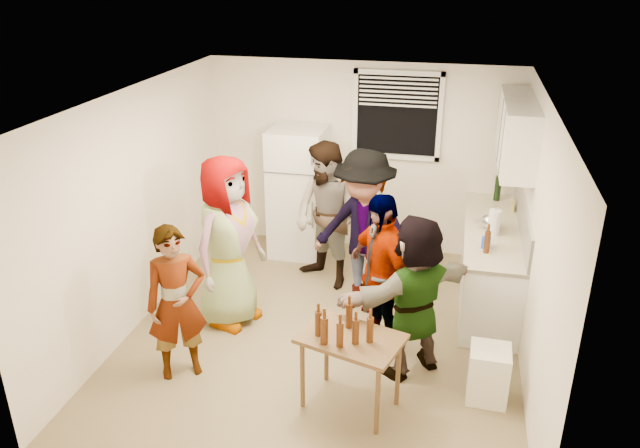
% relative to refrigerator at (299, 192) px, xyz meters
% --- Properties ---
extents(room, '(4.00, 4.50, 2.50)m').
position_rel_refrigerator_xyz_m(room, '(0.75, -1.88, -0.85)').
color(room, white).
rests_on(room, ground).
extents(window, '(1.12, 0.10, 1.06)m').
position_rel_refrigerator_xyz_m(window, '(1.20, 0.33, 1.00)').
color(window, white).
rests_on(window, room).
extents(refrigerator, '(0.70, 0.70, 1.70)m').
position_rel_refrigerator_xyz_m(refrigerator, '(0.00, 0.00, 0.00)').
color(refrigerator, white).
rests_on(refrigerator, ground).
extents(counter_lower, '(0.60, 2.20, 0.86)m').
position_rel_refrigerator_xyz_m(counter_lower, '(2.45, -0.73, -0.42)').
color(counter_lower, white).
rests_on(counter_lower, ground).
extents(countertop, '(0.64, 2.22, 0.04)m').
position_rel_refrigerator_xyz_m(countertop, '(2.45, -0.73, 0.03)').
color(countertop, beige).
rests_on(countertop, counter_lower).
extents(backsplash, '(0.03, 2.20, 0.36)m').
position_rel_refrigerator_xyz_m(backsplash, '(2.74, -0.73, 0.23)').
color(backsplash, beige).
rests_on(backsplash, countertop).
extents(upper_cabinets, '(0.34, 1.60, 0.70)m').
position_rel_refrigerator_xyz_m(upper_cabinets, '(2.58, -0.53, 1.10)').
color(upper_cabinets, white).
rests_on(upper_cabinets, room).
extents(kettle, '(0.29, 0.27, 0.20)m').
position_rel_refrigerator_xyz_m(kettle, '(2.40, -0.78, 0.05)').
color(kettle, silver).
rests_on(kettle, countertop).
extents(paper_towel, '(0.13, 0.13, 0.28)m').
position_rel_refrigerator_xyz_m(paper_towel, '(2.43, -0.93, 0.05)').
color(paper_towel, white).
rests_on(paper_towel, countertop).
extents(wine_bottle, '(0.08, 0.08, 0.31)m').
position_rel_refrigerator_xyz_m(wine_bottle, '(2.50, 0.14, 0.05)').
color(wine_bottle, black).
rests_on(wine_bottle, countertop).
extents(beer_bottle_counter, '(0.06, 0.06, 0.23)m').
position_rel_refrigerator_xyz_m(beer_bottle_counter, '(2.35, -1.41, 0.05)').
color(beer_bottle_counter, '#47230C').
rests_on(beer_bottle_counter, countertop).
extents(blue_cup, '(0.09, 0.09, 0.13)m').
position_rel_refrigerator_xyz_m(blue_cup, '(2.35, -1.31, 0.05)').
color(blue_cup, blue).
rests_on(blue_cup, countertop).
extents(picture_frame, '(0.02, 0.17, 0.14)m').
position_rel_refrigerator_xyz_m(picture_frame, '(2.67, -0.15, 0.12)').
color(picture_frame, gold).
rests_on(picture_frame, countertop).
extents(trash_bin, '(0.36, 0.36, 0.52)m').
position_rel_refrigerator_xyz_m(trash_bin, '(2.42, -2.58, -0.60)').
color(trash_bin, white).
rests_on(trash_bin, ground).
extents(serving_table, '(0.97, 0.78, 0.72)m').
position_rel_refrigerator_xyz_m(serving_table, '(1.23, -2.96, -0.85)').
color(serving_table, brown).
rests_on(serving_table, ground).
extents(beer_bottle_table, '(0.07, 0.07, 0.25)m').
position_rel_refrigerator_xyz_m(beer_bottle_table, '(1.03, -3.10, -0.13)').
color(beer_bottle_table, '#47230C').
rests_on(beer_bottle_table, serving_table).
extents(red_cup, '(0.09, 0.09, 0.12)m').
position_rel_refrigerator_xyz_m(red_cup, '(0.95, -2.90, -0.13)').
color(red_cup, maroon).
rests_on(red_cup, serving_table).
extents(guest_grey, '(2.08, 1.52, 0.60)m').
position_rel_refrigerator_xyz_m(guest_grey, '(-0.28, -1.84, -0.85)').
color(guest_grey, '#9D9D9D').
rests_on(guest_grey, ground).
extents(guest_stripe, '(1.30, 1.57, 0.36)m').
position_rel_refrigerator_xyz_m(guest_stripe, '(-0.42, -2.84, -0.85)').
color(guest_stripe, '#141933').
rests_on(guest_stripe, ground).
extents(guest_back_left, '(1.70, 1.94, 0.67)m').
position_rel_refrigerator_xyz_m(guest_back_left, '(0.55, -0.78, -0.85)').
color(guest_back_left, brown).
rests_on(guest_back_left, ground).
extents(guest_back_right, '(1.76, 2.15, 0.69)m').
position_rel_refrigerator_xyz_m(guest_back_right, '(1.06, -1.25, -0.85)').
color(guest_back_right, '#46474C').
rests_on(guest_back_right, ground).
extents(guest_black, '(1.92, 1.84, 0.41)m').
position_rel_refrigerator_xyz_m(guest_black, '(1.35, -2.02, -0.85)').
color(guest_black, black).
rests_on(guest_black, ground).
extents(guest_orange, '(2.17, 2.18, 0.47)m').
position_rel_refrigerator_xyz_m(guest_orange, '(1.71, -2.30, -0.85)').
color(guest_orange, '#C37951').
rests_on(guest_orange, ground).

